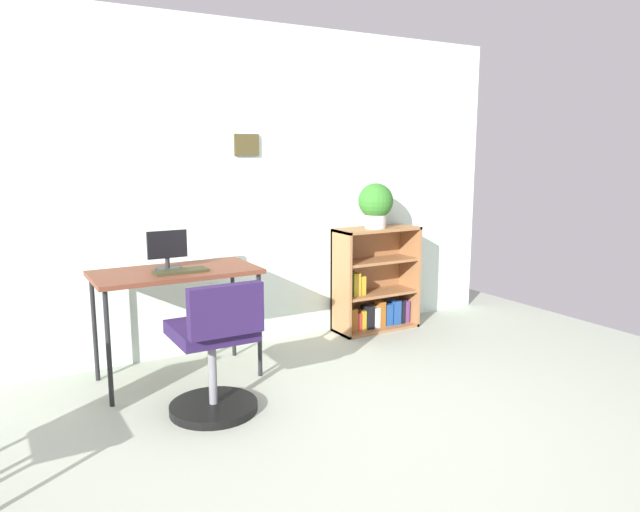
# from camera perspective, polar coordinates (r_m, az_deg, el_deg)

# --- Properties ---
(ground_plane) EXTENTS (6.24, 6.24, 0.00)m
(ground_plane) POSITION_cam_1_polar(r_m,az_deg,el_deg) (3.05, 5.85, -19.93)
(ground_plane) COLOR #A0A897
(wall_back) EXTENTS (5.20, 0.12, 2.48)m
(wall_back) POSITION_cam_1_polar(r_m,az_deg,el_deg) (4.57, -9.95, 6.37)
(wall_back) COLOR silver
(wall_back) RESTS_ON ground_plane
(desk) EXTENTS (1.06, 0.56, 0.75)m
(desk) POSITION_cam_1_polar(r_m,az_deg,el_deg) (4.03, -13.74, -2.20)
(desk) COLOR brown
(desk) RESTS_ON ground_plane
(monitor) EXTENTS (0.26, 0.17, 0.26)m
(monitor) POSITION_cam_1_polar(r_m,az_deg,el_deg) (4.04, -14.52, 0.54)
(monitor) COLOR #262628
(monitor) RESTS_ON desk
(keyboard) EXTENTS (0.34, 0.14, 0.02)m
(keyboard) POSITION_cam_1_polar(r_m,az_deg,el_deg) (3.92, -13.30, -1.44)
(keyboard) COLOR #32311B
(keyboard) RESTS_ON desk
(office_chair) EXTENTS (0.52, 0.55, 0.82)m
(office_chair) POSITION_cam_1_polar(r_m,az_deg,el_deg) (3.51, -10.08, -9.42)
(office_chair) COLOR black
(office_chair) RESTS_ON ground_plane
(bookshelf_low) EXTENTS (0.74, 0.30, 0.89)m
(bookshelf_low) POSITION_cam_1_polar(r_m,az_deg,el_deg) (5.13, 5.11, -2.81)
(bookshelf_low) COLOR #95643C
(bookshelf_low) RESTS_ON ground_plane
(potted_plant_on_shelf) EXTENTS (0.29, 0.29, 0.38)m
(potted_plant_on_shelf) POSITION_cam_1_polar(r_m,az_deg,el_deg) (4.97, 5.40, 5.06)
(potted_plant_on_shelf) COLOR #B7B2A8
(potted_plant_on_shelf) RESTS_ON bookshelf_low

